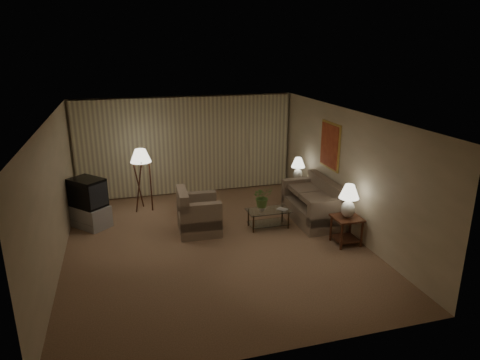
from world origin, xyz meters
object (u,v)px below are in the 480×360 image
table_lamp_far (298,167)px  crt_tv (87,192)px  tv_cabinet (90,216)px  vase (262,208)px  ottoman (192,207)px  side_table_far (297,188)px  floor_lamp (142,179)px  sofa (312,205)px  armchair (199,215)px  table_lamp_near (349,198)px  coffee_table (268,216)px  side_table_near (347,225)px

table_lamp_far → crt_tv: (-5.20, -0.18, -0.14)m
tv_cabinet → vase: vase is taller
tv_cabinet → ottoman: tv_cabinet is taller
crt_tv → side_table_far: bearing=50.3°
table_lamp_far → floor_lamp: (-3.95, 0.54, -0.14)m
sofa → table_lamp_far: 1.38m
armchair → table_lamp_near: size_ratio=1.45×
table_lamp_far → floor_lamp: floor_lamp is taller
side_table_far → vase: 1.97m
table_lamp_far → vase: bearing=-136.6°
sofa → coffee_table: 1.14m
table_lamp_far → vase: table_lamp_far is taller
tv_cabinet → floor_lamp: floor_lamp is taller
armchair → floor_lamp: 2.07m
side_table_far → table_lamp_far: (0.00, 0.00, 0.57)m
table_lamp_far → coffee_table: table_lamp_far is taller
ottoman → vase: vase is taller
sofa → side_table_near: 1.36m
table_lamp_near → crt_tv: bearing=155.0°
sofa → table_lamp_near: 1.49m
crt_tv → floor_lamp: bearing=77.9°
table_lamp_far → tv_cabinet: 5.25m
sofa → vase: 1.29m
side_table_near → table_lamp_far: 2.66m
floor_lamp → coffee_table: bearing=-35.2°
crt_tv → vase: crt_tv is taller
table_lamp_near → tv_cabinet: bearing=155.0°
side_table_far → coffee_table: size_ratio=0.62×
armchair → floor_lamp: size_ratio=0.65×
table_lamp_near → crt_tv: 5.74m
side_table_far → vase: size_ratio=3.93×
sofa → ottoman: (-2.69, 1.08, -0.19)m
table_lamp_far → vase: (-1.43, -1.35, -0.47)m
sofa → crt_tv: (-5.05, 1.07, 0.43)m
vase → coffee_table: bearing=0.0°
side_table_near → vase: 1.90m
table_lamp_near → ottoman: size_ratio=1.15×
armchair → coffee_table: size_ratio=1.06×
floor_lamp → vase: bearing=-36.8°
sofa → vase: size_ratio=11.80×
sofa → table_lamp_near: size_ratio=2.54×
armchair → side_table_far: size_ratio=1.72×
table_lamp_far → ottoman: bearing=-176.6°
table_lamp_far → ottoman: size_ratio=1.01×
side_table_near → tv_cabinet: 5.74m
table_lamp_far → ottoman: table_lamp_far is taller
armchair → sofa: bearing=-89.0°
sofa → floor_lamp: size_ratio=1.14×
ottoman → side_table_near: bearing=-40.6°
side_table_near → vase: size_ratio=3.93×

